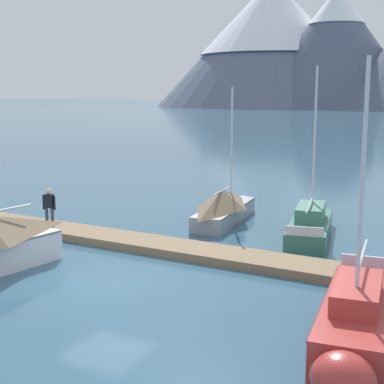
{
  "coord_description": "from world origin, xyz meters",
  "views": [
    {
      "loc": [
        10.79,
        -14.4,
        6.1
      ],
      "look_at": [
        0.0,
        6.0,
        2.0
      ],
      "focal_mm": 53.07,
      "sensor_mm": 36.0,
      "label": 1
    }
  ],
  "objects_px": {
    "sailboat_mid_dock_starboard": "(225,206)",
    "sailboat_outer_slip": "(355,322)",
    "sailboat_far_berth": "(311,223)",
    "person_on_dock": "(49,205)"
  },
  "relations": [
    {
      "from": "sailboat_outer_slip",
      "to": "person_on_dock",
      "type": "xyz_separation_m",
      "value": [
        -14.1,
        5.1,
        0.6
      ]
    },
    {
      "from": "sailboat_far_berth",
      "to": "person_on_dock",
      "type": "xyz_separation_m",
      "value": [
        -10.06,
        -5.05,
        0.73
      ]
    },
    {
      "from": "sailboat_mid_dock_starboard",
      "to": "sailboat_outer_slip",
      "type": "xyz_separation_m",
      "value": [
        8.4,
        -10.86,
        -0.11
      ]
    },
    {
      "from": "sailboat_mid_dock_starboard",
      "to": "person_on_dock",
      "type": "xyz_separation_m",
      "value": [
        -5.7,
        -5.76,
        0.5
      ]
    },
    {
      "from": "sailboat_far_berth",
      "to": "person_on_dock",
      "type": "relative_size",
      "value": 4.24
    },
    {
      "from": "sailboat_outer_slip",
      "to": "person_on_dock",
      "type": "distance_m",
      "value": 15.0
    },
    {
      "from": "sailboat_mid_dock_starboard",
      "to": "sailboat_far_berth",
      "type": "xyz_separation_m",
      "value": [
        4.36,
        -0.71,
        -0.23
      ]
    },
    {
      "from": "sailboat_mid_dock_starboard",
      "to": "sailboat_outer_slip",
      "type": "bearing_deg",
      "value": -52.28
    },
    {
      "from": "sailboat_mid_dock_starboard",
      "to": "person_on_dock",
      "type": "relative_size",
      "value": 3.97
    },
    {
      "from": "sailboat_mid_dock_starboard",
      "to": "sailboat_far_berth",
      "type": "height_order",
      "value": "sailboat_far_berth"
    }
  ]
}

